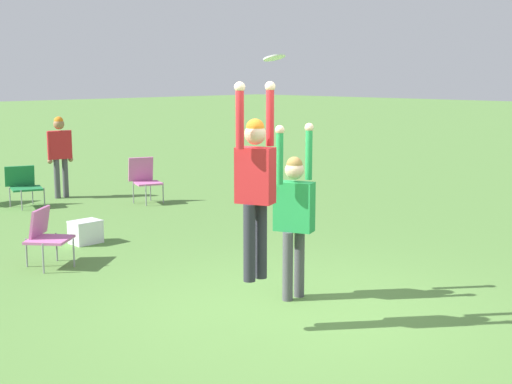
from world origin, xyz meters
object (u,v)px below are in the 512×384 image
Objects in this scene: camping_chair_1 at (46,233)px; cooler_box at (86,232)px; frisbee at (274,58)px; camping_chair_4 at (145,177)px; person_jumping at (255,178)px; person_spectator_near at (60,149)px; camping_chair_3 at (24,184)px; person_defending at (294,208)px.

cooler_box is at bearing 177.08° from camping_chair_1.
camping_chair_4 is (2.98, 6.40, -2.21)m from frisbee.
frisbee reaches higher than person_jumping.
camping_chair_4 is (3.57, 6.71, -1.04)m from person_jumping.
person_spectator_near reaches higher than cooler_box.
camping_chair_3 is at bearing 82.23° from frisbee.
person_jumping reaches higher than camping_chair_3.
camping_chair_1 is 4.84m from camping_chair_4.
person_jumping is 8.34× the size of frisbee.
camping_chair_4 is at bearing -49.79° from person_jumping.
person_spectator_near is at bearing -160.19° from camping_chair_1.
frisbee is 0.29× the size of camping_chair_1.
camping_chair_1 is (-0.84, 3.43, -2.29)m from frisbee.
camping_chair_3 reaches higher than camping_chair_1.
camping_chair_4 is at bearing 179.70° from camping_chair_1.
person_spectator_near reaches higher than camping_chair_4.
person_jumping is at bearing 55.76° from camping_chair_1.
camping_chair_4 is 2.04× the size of cooler_box.
camping_chair_3 is (1.05, 7.72, -2.29)m from frisbee.
person_spectator_near is (1.04, 0.39, 0.57)m from camping_chair_3.
person_jumping reaches higher than person_defending.
frisbee is at bearing 65.71° from camping_chair_1.
person_spectator_near is at bearing 75.54° from frisbee.
camping_chair_4 is 3.54m from cooler_box.
person_jumping is 1.23m from person_defending.
person_defending is at bearing 89.72° from camping_chair_4.
person_spectator_near reaches higher than camping_chair_1.
camping_chair_4 is 2.00m from person_spectator_near.
person_defending is 2.21× the size of camping_chair_4.
person_spectator_near is (2.09, 8.12, -1.71)m from frisbee.
frisbee reaches higher than person_spectator_near.
cooler_box is at bearing 60.39° from camping_chair_4.
camping_chair_3 is 1.25m from person_spectator_near.
camping_chair_4 is (3.82, 2.96, 0.07)m from camping_chair_1.
person_defending is 1.74m from frisbee.
person_defending reaches higher than camping_chair_1.
person_jumping is 0.98× the size of person_defending.
person_spectator_near is at bearing -138.81° from camping_chair_3.
frisbee is 8.12m from camping_chair_3.
person_jumping is at bearing -92.92° from person_spectator_near.
frisbee is 8.56m from person_spectator_near.
camping_chair_3 is 3.64m from cooler_box.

